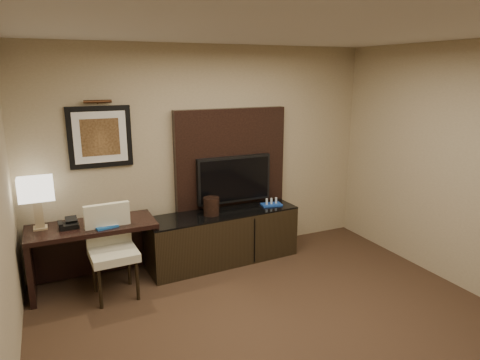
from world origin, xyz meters
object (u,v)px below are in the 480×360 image
tv (234,179)px  ice_bucket (211,206)px  table_lamp (37,201)px  credenza (223,237)px  desk_chair (113,253)px  desk_phone (69,223)px  minibar_tray (271,202)px  desk (94,255)px

tv → ice_bucket: bearing=-151.0°
table_lamp → credenza: bearing=-2.8°
desk_chair → desk_phone: 0.60m
desk_phone → minibar_tray: bearing=-3.1°
desk → credenza: (1.56, -0.00, -0.04)m
tv → desk_chair: 1.79m
tv → ice_bucket: tv is taller
table_lamp → desk: bearing=-11.3°
table_lamp → ice_bucket: table_lamp is taller
desk → minibar_tray: bearing=-0.3°
desk_phone → minibar_tray: size_ratio=0.74×
tv → desk_phone: size_ratio=5.08×
desk → minibar_tray: size_ratio=5.16×
tv → table_lamp: size_ratio=1.63×
desk_phone → table_lamp: bearing=158.7°
desk_chair → minibar_tray: 2.12m
desk_chair → desk_phone: bearing=136.3°
desk_chair → desk_phone: (-0.40, 0.35, 0.28)m
desk → credenza: size_ratio=0.71×
minibar_tray → credenza: bearing=179.8°
credenza → ice_bucket: ice_bucket is taller
desk → ice_bucket: size_ratio=6.22×
tv → desk_phone: (-2.03, -0.18, -0.24)m
table_lamp → minibar_tray: bearing=-2.2°
table_lamp → minibar_tray: 2.79m
ice_bucket → desk_phone: bearing=178.5°
table_lamp → minibar_tray: table_lamp is taller
credenza → desk_phone: bearing=176.6°
credenza → desk_chair: bearing=-169.5°
desk_chair → ice_bucket: (1.23, 0.30, 0.27)m
desk → credenza: desk is taller
ice_bucket → minibar_tray: size_ratio=0.83×
desk_chair → desk: bearing=113.6°
table_lamp → ice_bucket: size_ratio=2.80×
desk → table_lamp: bearing=168.4°
credenza → desk_phone: (-1.79, 0.01, 0.45)m
credenza → ice_bucket: 0.47m
desk_chair → credenza: bearing=10.8°
desk_chair → minibar_tray: desk_chair is taller
minibar_tray → desk_phone: bearing=179.7°
ice_bucket → desk: bearing=178.6°
desk_phone → ice_bucket: (1.63, -0.04, -0.01)m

